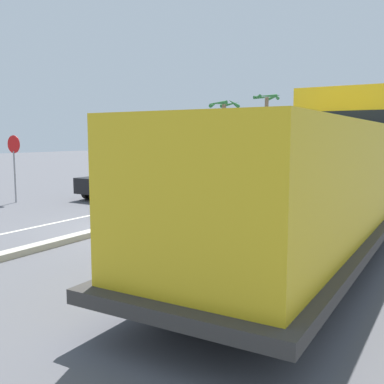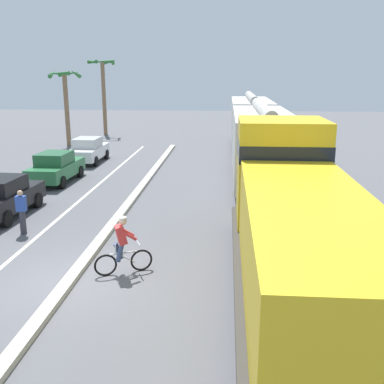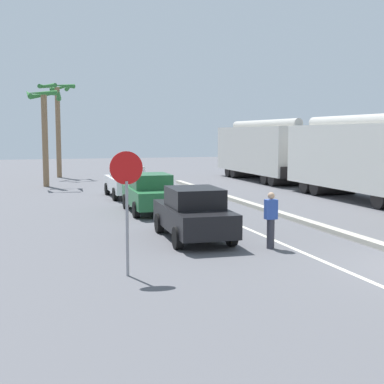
% 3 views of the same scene
% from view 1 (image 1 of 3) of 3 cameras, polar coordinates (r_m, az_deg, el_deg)
% --- Properties ---
extents(ground_plane, '(120.00, 120.00, 0.00)m').
position_cam_1_polar(ground_plane, '(14.12, -9.02, -4.54)').
color(ground_plane, '#56565B').
extents(median_curb, '(0.36, 36.00, 0.16)m').
position_cam_1_polar(median_curb, '(19.05, 2.53, -1.24)').
color(median_curb, '#B2AD9E').
rests_on(median_curb, ground).
extents(lane_stripe, '(0.14, 36.00, 0.01)m').
position_cam_1_polar(lane_stripe, '(20.28, -3.47, -0.96)').
color(lane_stripe, silver).
rests_on(lane_stripe, ground).
extents(locomotive, '(3.10, 11.61, 4.20)m').
position_cam_1_polar(locomotive, '(11.12, 15.93, 1.55)').
color(locomotive, gold).
rests_on(locomotive, ground).
extents(parked_car_black, '(1.96, 4.26, 1.62)m').
position_cam_1_polar(parked_car_black, '(21.31, -9.18, 1.54)').
color(parked_car_black, black).
rests_on(parked_car_black, ground).
extents(parked_car_green, '(1.93, 4.25, 1.62)m').
position_cam_1_polar(parked_car_green, '(26.13, -0.92, 2.61)').
color(parked_car_green, '#286B3D').
rests_on(parked_car_green, ground).
extents(parked_car_white, '(1.84, 4.20, 1.62)m').
position_cam_1_polar(parked_car_white, '(30.97, 4.52, 3.27)').
color(parked_car_white, silver).
rests_on(parked_car_white, ground).
extents(cyclist, '(1.58, 0.80, 1.71)m').
position_cam_1_polar(cyclist, '(13.72, -2.93, -1.33)').
color(cyclist, black).
rests_on(cyclist, ground).
extents(stop_sign, '(0.76, 0.08, 2.88)m').
position_cam_1_polar(stop_sign, '(20.67, -21.66, 4.33)').
color(stop_sign, gray).
rests_on(stop_sign, ground).
extents(palm_tree_near, '(2.67, 2.71, 7.00)m').
position_cam_1_polar(palm_tree_near, '(44.56, 9.47, 9.76)').
color(palm_tree_near, '#846647').
rests_on(palm_tree_near, ground).
extents(palm_tree_far, '(2.26, 2.33, 6.01)m').
position_cam_1_polar(palm_tree_far, '(38.78, 4.06, 9.05)').
color(palm_tree_far, '#846647').
rests_on(palm_tree_far, ground).
extents(pedestrian_by_cars, '(0.34, 0.22, 1.62)m').
position_cam_1_polar(pedestrian_by_cars, '(18.73, -8.98, 0.90)').
color(pedestrian_by_cars, '#33333D').
rests_on(pedestrian_by_cars, ground).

